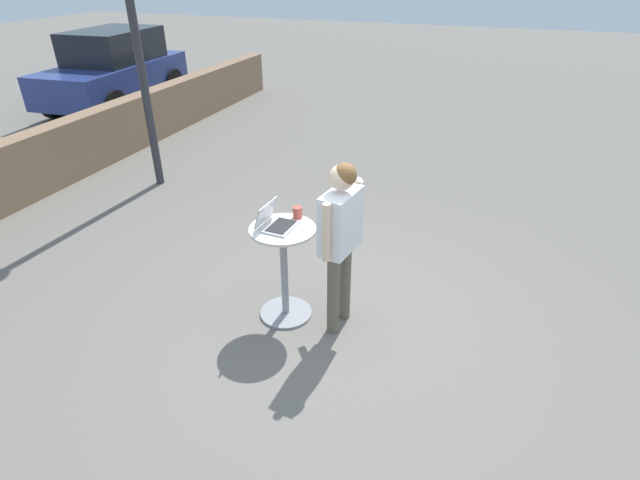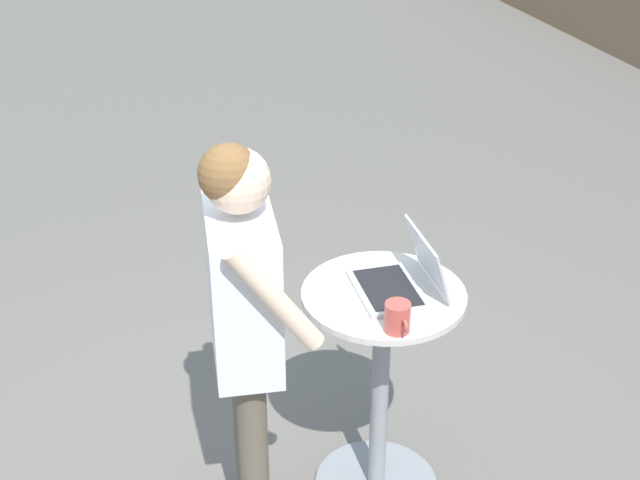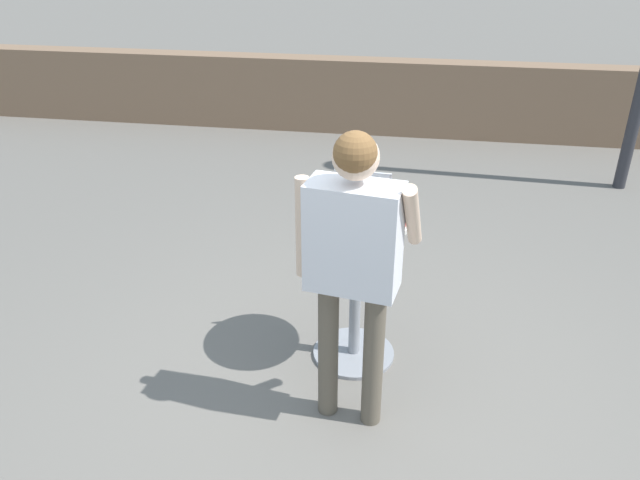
{
  "view_description": "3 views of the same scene",
  "coord_description": "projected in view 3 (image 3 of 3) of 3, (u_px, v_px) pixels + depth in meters",
  "views": [
    {
      "loc": [
        -3.66,
        -1.11,
        3.11
      ],
      "look_at": [
        -0.05,
        0.21,
        0.93
      ],
      "focal_mm": 28.0,
      "sensor_mm": 36.0,
      "label": 1
    },
    {
      "loc": [
        2.53,
        -0.53,
        2.75
      ],
      "look_at": [
        -0.19,
        0.38,
        1.15
      ],
      "focal_mm": 50.0,
      "sensor_mm": 36.0,
      "label": 2
    },
    {
      "loc": [
        0.28,
        -2.6,
        2.49
      ],
      "look_at": [
        -0.19,
        0.2,
        1.01
      ],
      "focal_mm": 35.0,
      "sensor_mm": 36.0,
      "label": 3
    }
  ],
  "objects": [
    {
      "name": "standing_person",
      "position": [
        353.0,
        249.0,
        3.02
      ],
      "size": [
        0.62,
        0.35,
        1.66
      ],
      "color": "brown",
      "rests_on": "ground_plane"
    },
    {
      "name": "cafe_table",
      "position": [
        356.0,
        280.0,
        3.73
      ],
      "size": [
        0.62,
        0.62,
        0.97
      ],
      "color": "gray",
      "rests_on": "ground_plane"
    },
    {
      "name": "ground_plane",
      "position": [
        348.0,
        419.0,
        3.47
      ],
      "size": [
        50.0,
        50.0,
        0.0
      ],
      "primitive_type": "plane",
      "color": "slate"
    },
    {
      "name": "laptop",
      "position": [
        360.0,
        204.0,
        3.57
      ],
      "size": [
        0.35,
        0.33,
        0.23
      ],
      "color": "#B7BABF",
      "rests_on": "cafe_table"
    },
    {
      "name": "pavement_kerb",
      "position": [
        401.0,
        98.0,
        7.82
      ],
      "size": [
        17.31,
        0.35,
        0.91
      ],
      "color": "#84664C",
      "rests_on": "ground_plane"
    },
    {
      "name": "coffee_mug",
      "position": [
        401.0,
        215.0,
        3.43
      ],
      "size": [
        0.13,
        0.09,
        0.11
      ],
      "color": "#C14C42",
      "rests_on": "cafe_table"
    }
  ]
}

